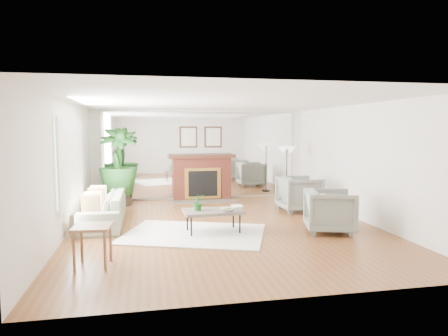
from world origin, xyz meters
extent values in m
plane|color=brown|center=(0.00, 0.00, 0.00)|extent=(7.00, 7.00, 0.00)
cube|color=white|center=(-2.99, 0.00, 1.25)|extent=(0.02, 7.00, 2.50)
cube|color=white|center=(2.99, 0.00, 1.25)|extent=(0.02, 7.00, 2.50)
cube|color=white|center=(0.00, 3.49, 1.25)|extent=(6.00, 0.02, 2.50)
cube|color=silver|center=(0.00, 3.47, 1.25)|extent=(5.40, 0.04, 2.40)
cube|color=#B2E09E|center=(-2.96, 0.40, 1.35)|extent=(0.04, 2.40, 1.50)
cube|color=maroon|center=(0.00, 3.28, 0.60)|extent=(1.60, 0.40, 1.20)
cube|color=gold|center=(0.00, 3.07, 0.48)|extent=(1.00, 0.04, 0.85)
cube|color=black|center=(0.00, 3.05, 0.48)|extent=(0.80, 0.04, 0.70)
cube|color=#5E524A|center=(0.00, 2.93, 0.01)|extent=(1.70, 0.55, 0.03)
cube|color=#422215|center=(0.00, 3.26, 1.22)|extent=(1.85, 0.46, 0.10)
cube|color=#301F12|center=(-0.35, 3.43, 1.75)|extent=(0.50, 0.04, 0.60)
cube|color=#301F12|center=(0.35, 3.43, 1.75)|extent=(0.50, 0.04, 0.60)
cube|color=white|center=(-0.67, -0.46, 0.01)|extent=(3.00, 2.56, 0.03)
cube|color=#5E524A|center=(-0.30, -0.40, 0.41)|extent=(1.13, 0.70, 0.06)
cylinder|color=black|center=(-0.75, -0.66, 0.19)|extent=(0.03, 0.03, 0.39)
cylinder|color=black|center=(0.17, -0.61, 0.19)|extent=(0.03, 0.03, 0.39)
cylinder|color=black|center=(-0.77, -0.20, 0.19)|extent=(0.03, 0.03, 0.39)
cylinder|color=black|center=(0.14, -0.15, 0.19)|extent=(0.03, 0.03, 0.39)
imported|color=slate|center=(-2.45, 0.69, 0.32)|extent=(0.87, 2.21, 0.65)
imported|color=gray|center=(2.08, 1.25, 0.42)|extent=(0.94, 0.91, 0.84)
imported|color=gray|center=(1.90, -0.76, 0.41)|extent=(1.09, 1.07, 0.81)
cube|color=brown|center=(-2.30, -1.90, 0.57)|extent=(0.57, 0.57, 0.04)
cylinder|color=brown|center=(-2.53, -2.09, 0.28)|extent=(0.04, 0.04, 0.56)
cylinder|color=brown|center=(-2.12, -2.13, 0.28)|extent=(0.04, 0.04, 0.56)
cylinder|color=brown|center=(-2.49, -1.67, 0.28)|extent=(0.04, 0.04, 0.56)
cylinder|color=brown|center=(-2.07, -1.72, 0.28)|extent=(0.04, 0.04, 0.56)
cylinder|color=black|center=(-2.23, 2.78, 0.21)|extent=(0.58, 0.58, 0.42)
imported|color=#2B6C27|center=(-2.23, 2.78, 1.15)|extent=(1.06, 1.06, 1.72)
cylinder|color=black|center=(2.22, 2.51, 0.02)|extent=(0.25, 0.25, 0.04)
cylinder|color=black|center=(2.22, 2.51, 0.73)|extent=(0.03, 0.03, 1.46)
cone|color=white|center=(2.11, 2.51, 1.41)|extent=(0.27, 0.27, 0.20)
cone|color=white|center=(2.33, 2.51, 1.41)|extent=(0.27, 0.27, 0.20)
imported|color=#2B6C27|center=(-0.58, -0.36, 0.60)|extent=(0.32, 0.29, 0.32)
imported|color=brown|center=(-0.06, -0.55, 0.47)|extent=(0.29, 0.29, 0.06)
imported|color=brown|center=(0.12, -0.18, 0.45)|extent=(0.21, 0.28, 0.02)
camera|label=1|loc=(-1.54, -7.73, 1.95)|focal=32.00mm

